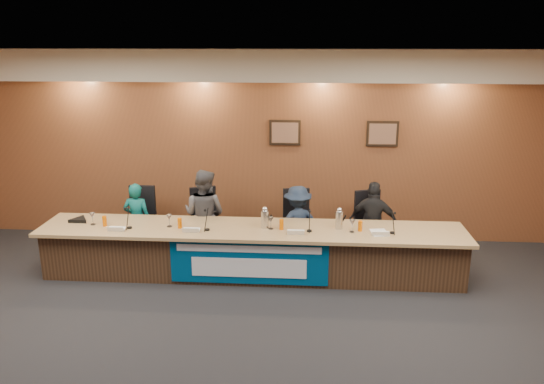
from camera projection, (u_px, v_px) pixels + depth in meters
The scene contains 39 objects.
floor at pixel (228, 373), 5.54m from camera, with size 10.00×10.00×0.00m, color black.
ceiling at pixel (220, 58), 4.64m from camera, with size 10.00×8.00×0.04m, color silver.
wall_back at pixel (261, 147), 8.91m from camera, with size 10.00×0.04×3.20m, color brown.
soffit at pixel (259, 65), 8.30m from camera, with size 10.00×0.50×0.50m, color beige.
dais_body at pixel (252, 252), 7.73m from camera, with size 6.00×0.80×0.70m, color #3C2718.
dais_top at pixel (251, 230), 7.58m from camera, with size 6.10×0.95×0.05m, color #9F7E51.
banner at pixel (249, 262), 7.33m from camera, with size 2.20×0.02×0.65m, color navy.
banner_text_upper at pixel (249, 249), 7.26m from camera, with size 2.00×0.01×0.10m, color silver.
banner_text_lower at pixel (249, 268), 7.34m from camera, with size 1.60×0.01×0.28m, color silver.
wall_photo_left at pixel (285, 133), 8.79m from camera, with size 0.52×0.04×0.42m, color black.
wall_photo_right at pixel (382, 134), 8.68m from camera, with size 0.52×0.04×0.42m, color black.
panelist_a at pixel (137, 220), 8.36m from camera, with size 0.44×0.29×1.20m, color #0B5554.
panelist_b at pixel (204, 214), 8.26m from camera, with size 0.70×0.54×1.43m, color #4C4C50.
panelist_c at pixel (297, 224), 8.19m from camera, with size 0.78×0.45×1.20m, color #19253A.
panelist_d at pixel (373, 223), 8.10m from camera, with size 0.76×0.31×1.29m, color black.
office_chair_a at pixel (140, 225), 8.49m from camera, with size 0.48×0.48×0.08m, color black.
office_chair_b at pixel (206, 226), 8.42m from camera, with size 0.48×0.48×0.08m, color black.
office_chair_c at pixel (298, 229), 8.32m from camera, with size 0.48×0.48×0.08m, color black.
office_chair_d at pixel (372, 230), 8.24m from camera, with size 0.48×0.48×0.08m, color black.
nameplate_a at pixel (115, 229), 7.41m from camera, with size 0.24×0.06×0.09m, color white.
microphone_a at pixel (130, 228), 7.56m from camera, with size 0.07×0.07×0.02m, color black.
juice_glass_a at pixel (105, 221), 7.63m from camera, with size 0.06×0.06×0.15m, color #E26200.
water_glass_a at pixel (93, 219), 7.68m from camera, with size 0.08×0.08×0.18m, color silver.
nameplate_b at pixel (191, 230), 7.37m from camera, with size 0.24×0.06×0.09m, color white.
microphone_b at pixel (207, 230), 7.48m from camera, with size 0.07×0.07×0.02m, color black.
juice_glass_b at pixel (180, 223), 7.55m from camera, with size 0.06×0.06×0.15m, color #E26200.
water_glass_b at pixel (169, 221), 7.60m from camera, with size 0.08×0.08×0.18m, color silver.
nameplate_c at pixel (296, 232), 7.29m from camera, with size 0.24×0.06×0.09m, color white.
microphone_c at pixel (309, 231), 7.43m from camera, with size 0.07×0.07×0.02m, color black.
juice_glass_c at pixel (281, 224), 7.50m from camera, with size 0.06×0.06×0.15m, color #E26200.
water_glass_c at pixel (271, 223), 7.50m from camera, with size 0.08×0.08×0.18m, color silver.
nameplate_d at pixel (381, 233), 7.24m from camera, with size 0.24×0.06×0.09m, color white.
microphone_d at pixel (392, 233), 7.36m from camera, with size 0.07×0.07×0.02m, color black.
juice_glass_d at pixel (360, 226), 7.43m from camera, with size 0.06×0.06×0.15m, color #E26200.
water_glass_d at pixel (352, 226), 7.38m from camera, with size 0.08×0.08×0.18m, color silver.
carafe_mid at pixel (265, 219), 7.54m from camera, with size 0.11×0.11×0.26m, color silver.
carafe_right at pixel (339, 220), 7.51m from camera, with size 0.11×0.11×0.26m, color silver.
speakerphone at pixel (79, 220), 7.83m from camera, with size 0.32×0.32×0.05m, color black.
paper_stack at pixel (379, 233), 7.39m from camera, with size 0.22×0.30×0.01m, color white.
Camera 1 is at (0.79, -4.74, 3.37)m, focal length 35.00 mm.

